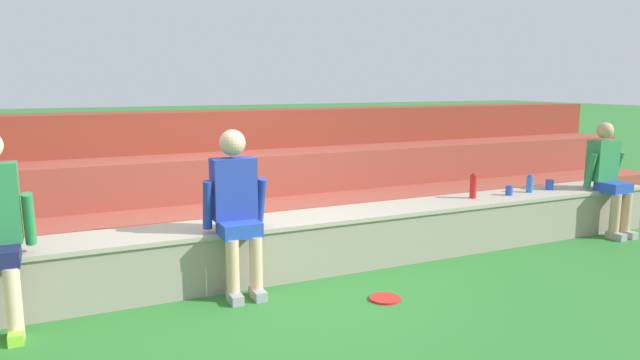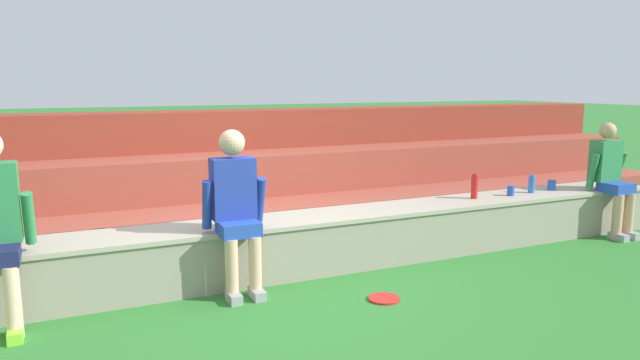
{
  "view_description": "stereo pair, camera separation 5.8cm",
  "coord_description": "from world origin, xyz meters",
  "px_view_note": "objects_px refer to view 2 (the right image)",
  "views": [
    {
      "loc": [
        -1.72,
        -4.64,
        1.81
      ],
      "look_at": [
        0.59,
        0.29,
        0.88
      ],
      "focal_mm": 32.28,
      "sensor_mm": 36.0,
      "label": 1
    },
    {
      "loc": [
        -1.67,
        -4.67,
        1.81
      ],
      "look_at": [
        0.59,
        0.29,
        0.88
      ],
      "focal_mm": 32.28,
      "sensor_mm": 36.0,
      "label": 2
    }
  ],
  "objects_px": {
    "plastic_cup_middle": "(552,185)",
    "water_bottle_center_gap": "(474,187)",
    "water_bottle_near_left": "(532,184)",
    "person_center": "(611,176)",
    "frisbee": "(384,299)",
    "person_left_of_center": "(236,205)",
    "plastic_cup_right_end": "(511,191)"
  },
  "relations": [
    {
      "from": "plastic_cup_middle",
      "to": "water_bottle_center_gap",
      "type": "bearing_deg",
      "value": -179.43
    },
    {
      "from": "water_bottle_near_left",
      "to": "plastic_cup_middle",
      "type": "height_order",
      "value": "water_bottle_near_left"
    },
    {
      "from": "plastic_cup_middle",
      "to": "person_center",
      "type": "bearing_deg",
      "value": -27.65
    },
    {
      "from": "frisbee",
      "to": "water_bottle_near_left",
      "type": "bearing_deg",
      "value": 21.3
    },
    {
      "from": "person_left_of_center",
      "to": "frisbee",
      "type": "relative_size",
      "value": 5.32
    },
    {
      "from": "water_bottle_near_left",
      "to": "plastic_cup_right_end",
      "type": "height_order",
      "value": "water_bottle_near_left"
    },
    {
      "from": "frisbee",
      "to": "person_center",
      "type": "bearing_deg",
      "value": 11.38
    },
    {
      "from": "person_center",
      "to": "person_left_of_center",
      "type": "bearing_deg",
      "value": -179.92
    },
    {
      "from": "person_center",
      "to": "frisbee",
      "type": "height_order",
      "value": "person_center"
    },
    {
      "from": "person_center",
      "to": "water_bottle_center_gap",
      "type": "bearing_deg",
      "value": 170.22
    },
    {
      "from": "person_left_of_center",
      "to": "frisbee",
      "type": "bearing_deg",
      "value": -33.43
    },
    {
      "from": "person_left_of_center",
      "to": "person_center",
      "type": "relative_size",
      "value": 1.06
    },
    {
      "from": "water_bottle_center_gap",
      "to": "plastic_cup_middle",
      "type": "distance_m",
      "value": 1.17
    },
    {
      "from": "person_center",
      "to": "plastic_cup_right_end",
      "type": "height_order",
      "value": "person_center"
    },
    {
      "from": "person_left_of_center",
      "to": "water_bottle_center_gap",
      "type": "xyz_separation_m",
      "value": [
        2.81,
        0.31,
        -0.1
      ]
    },
    {
      "from": "water_bottle_near_left",
      "to": "plastic_cup_middle",
      "type": "bearing_deg",
      "value": 3.47
    },
    {
      "from": "frisbee",
      "to": "water_bottle_center_gap",
      "type": "bearing_deg",
      "value": 30.11
    },
    {
      "from": "frisbee",
      "to": "plastic_cup_right_end",
      "type": "bearing_deg",
      "value": 23.49
    },
    {
      "from": "water_bottle_center_gap",
      "to": "frisbee",
      "type": "xyz_separation_m",
      "value": [
        -1.75,
        -1.01,
        -0.66
      ]
    },
    {
      "from": "water_bottle_center_gap",
      "to": "frisbee",
      "type": "distance_m",
      "value": 2.13
    },
    {
      "from": "plastic_cup_right_end",
      "to": "water_bottle_center_gap",
      "type": "bearing_deg",
      "value": 174.81
    },
    {
      "from": "person_center",
      "to": "water_bottle_near_left",
      "type": "bearing_deg",
      "value": 162.55
    },
    {
      "from": "person_center",
      "to": "frisbee",
      "type": "bearing_deg",
      "value": -168.62
    },
    {
      "from": "person_left_of_center",
      "to": "plastic_cup_right_end",
      "type": "relative_size",
      "value": 12.47
    },
    {
      "from": "person_left_of_center",
      "to": "plastic_cup_right_end",
      "type": "xyz_separation_m",
      "value": [
        3.3,
        0.27,
        -0.18
      ]
    },
    {
      "from": "water_bottle_near_left",
      "to": "plastic_cup_right_end",
      "type": "distance_m",
      "value": 0.35
    },
    {
      "from": "water_bottle_center_gap",
      "to": "plastic_cup_right_end",
      "type": "xyz_separation_m",
      "value": [
        0.48,
        -0.04,
        -0.08
      ]
    },
    {
      "from": "water_bottle_center_gap",
      "to": "water_bottle_near_left",
      "type": "bearing_deg",
      "value": -0.61
    },
    {
      "from": "water_bottle_center_gap",
      "to": "plastic_cup_middle",
      "type": "height_order",
      "value": "water_bottle_center_gap"
    },
    {
      "from": "plastic_cup_middle",
      "to": "frisbee",
      "type": "xyz_separation_m",
      "value": [
        -2.92,
        -1.03,
        -0.59
      ]
    },
    {
      "from": "water_bottle_center_gap",
      "to": "plastic_cup_middle",
      "type": "xyz_separation_m",
      "value": [
        1.17,
        0.01,
        -0.07
      ]
    },
    {
      "from": "water_bottle_near_left",
      "to": "plastic_cup_right_end",
      "type": "xyz_separation_m",
      "value": [
        -0.35,
        -0.04,
        -0.04
      ]
    }
  ]
}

